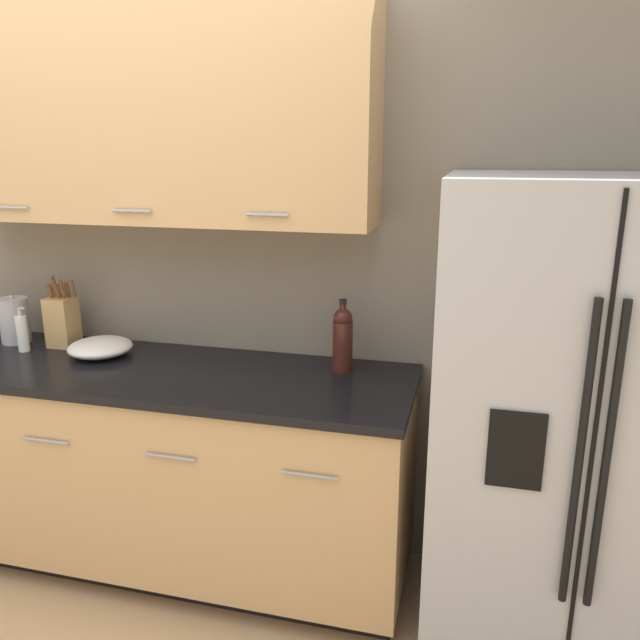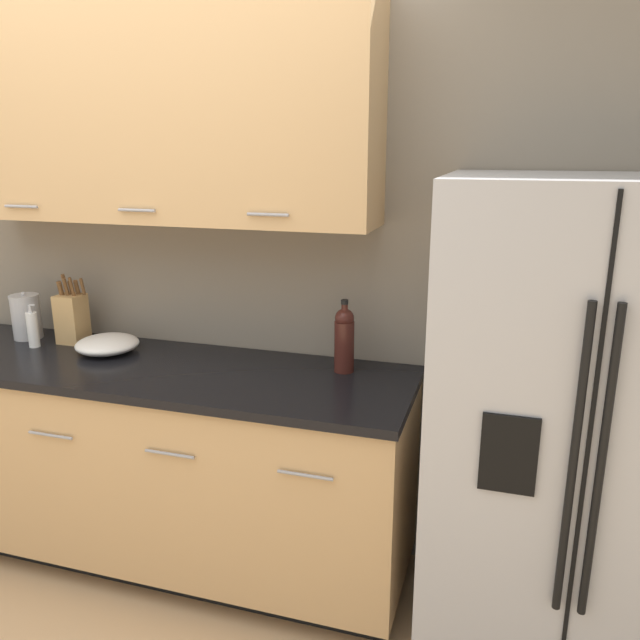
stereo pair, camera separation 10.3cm
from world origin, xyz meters
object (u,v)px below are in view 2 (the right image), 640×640
at_px(wine_bottle, 344,339).
at_px(soap_dispenser, 33,329).
at_px(mixing_bowl, 107,344).
at_px(knife_block, 72,317).
at_px(steel_canister, 26,317).
at_px(refrigerator, 572,435).

height_order(wine_bottle, soap_dispenser, wine_bottle).
bearing_deg(wine_bottle, soap_dispenser, -175.81).
height_order(soap_dispenser, mixing_bowl, soap_dispenser).
distance_m(knife_block, soap_dispenser, 0.17).
bearing_deg(steel_canister, wine_bottle, 0.04).
bearing_deg(wine_bottle, mixing_bowl, -176.03).
bearing_deg(mixing_bowl, refrigerator, -4.20).
xyz_separation_m(knife_block, wine_bottle, (1.29, -0.01, 0.02)).
relative_size(wine_bottle, mixing_bowl, 1.09).
relative_size(wine_bottle, soap_dispenser, 1.48).
height_order(wine_bottle, steel_canister, wine_bottle).
distance_m(knife_block, wine_bottle, 1.29).
bearing_deg(wine_bottle, refrigerator, -14.08).
bearing_deg(mixing_bowl, knife_block, 161.19).
height_order(refrigerator, knife_block, refrigerator).
distance_m(refrigerator, knife_block, 2.16).
relative_size(refrigerator, knife_block, 5.38).
relative_size(steel_canister, mixing_bowl, 0.83).
distance_m(soap_dispenser, steel_canister, 0.16).
xyz_separation_m(refrigerator, soap_dispenser, (-2.27, 0.11, 0.15)).
bearing_deg(refrigerator, wine_bottle, 165.92).
xyz_separation_m(knife_block, soap_dispenser, (-0.13, -0.11, -0.04)).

